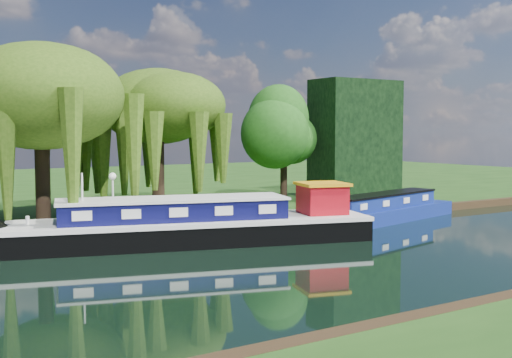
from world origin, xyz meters
TOP-DOWN VIEW (x-y plane):
  - ground at (0.00, 0.00)m, footprint 120.00×120.00m
  - far_bank at (0.00, 34.00)m, footprint 120.00×52.00m
  - dutch_barge at (2.78, 6.11)m, footprint 16.39×7.85m
  - narrowboat at (14.57, 6.48)m, footprint 11.98×4.72m
  - white_cruiser at (12.17, 6.58)m, footprint 2.63×2.40m
  - willow_left at (-2.46, 11.92)m, footprint 6.90×6.90m
  - willow_right at (4.33, 13.79)m, footprint 5.96×5.96m
  - tree_far_right at (13.60, 14.79)m, footprint 3.94×3.94m
  - conifer_hedge at (19.00, 14.00)m, footprint 6.00×3.00m
  - lamppost at (0.50, 10.50)m, footprint 0.36×0.36m
  - mooring_posts at (-0.50, 8.40)m, footprint 19.16×0.16m

SIDE VIEW (x-z plane):
  - ground at x=0.00m, z-range 0.00..0.00m
  - white_cruiser at x=12.17m, z-range -0.60..0.60m
  - far_bank at x=0.00m, z-range 0.00..0.45m
  - narrowboat at x=14.57m, z-range -0.25..1.48m
  - dutch_barge at x=2.78m, z-range -0.85..2.53m
  - mooring_posts at x=-0.50m, z-range 0.45..1.45m
  - lamppost at x=0.50m, z-range 1.14..3.70m
  - conifer_hedge at x=19.00m, z-range 0.45..8.45m
  - tree_far_right at x=13.60m, z-range 1.68..8.12m
  - willow_right at x=4.33m, z-range 2.12..9.38m
  - willow_left at x=-2.46m, z-range 2.32..10.60m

